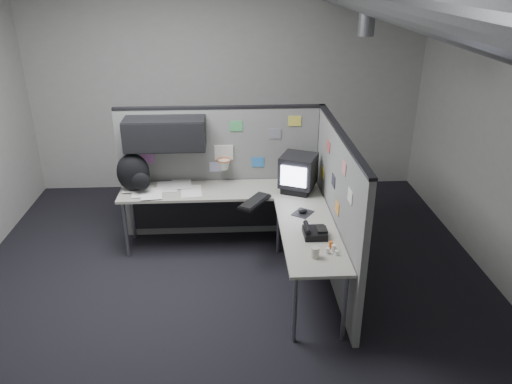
{
  "coord_description": "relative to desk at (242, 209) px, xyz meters",
  "views": [
    {
      "loc": [
        0.03,
        -4.3,
        3.08
      ],
      "look_at": [
        0.28,
        0.35,
        0.97
      ],
      "focal_mm": 35.0,
      "sensor_mm": 36.0,
      "label": 1
    }
  ],
  "objects": [
    {
      "name": "partition_right",
      "position": [
        0.95,
        -0.49,
        0.21
      ],
      "size": [
        0.07,
        2.23,
        1.63
      ],
      "color": "slate",
      "rests_on": "ground"
    },
    {
      "name": "monitor",
      "position": [
        0.64,
        0.2,
        0.34
      ],
      "size": [
        0.49,
        0.49,
        0.43
      ],
      "rotation": [
        0.0,
        0.0,
        0.38
      ],
      "color": "black",
      "rests_on": "desk"
    },
    {
      "name": "phone",
      "position": [
        0.67,
        -0.87,
        0.16
      ],
      "size": [
        0.22,
        0.24,
        0.11
      ],
      "rotation": [
        0.0,
        0.0,
        -0.17
      ],
      "color": "black",
      "rests_on": "desk"
    },
    {
      "name": "papers",
      "position": [
        -0.93,
        0.31,
        0.13
      ],
      "size": [
        0.94,
        0.63,
        0.02
      ],
      "rotation": [
        0.0,
        0.0,
        0.09
      ],
      "color": "white",
      "rests_on": "desk"
    },
    {
      "name": "mouse",
      "position": [
        0.62,
        -0.38,
        0.13
      ],
      "size": [
        0.26,
        0.27,
        0.05
      ],
      "rotation": [
        0.0,
        0.0,
        0.15
      ],
      "color": "black",
      "rests_on": "desk"
    },
    {
      "name": "desk",
      "position": [
        0.0,
        0.0,
        0.0
      ],
      "size": [
        2.31,
        2.11,
        0.73
      ],
      "color": "#9D9B8D",
      "rests_on": "ground"
    },
    {
      "name": "cup",
      "position": [
        0.61,
        -1.25,
        0.17
      ],
      "size": [
        0.09,
        0.09,
        0.1
      ],
      "primitive_type": "cylinder",
      "rotation": [
        0.0,
        0.0,
        -0.34
      ],
      "color": "beige",
      "rests_on": "desk"
    },
    {
      "name": "bottles",
      "position": [
        0.78,
        -1.16,
        0.15
      ],
      "size": [
        0.12,
        0.16,
        0.07
      ],
      "rotation": [
        0.0,
        0.0,
        -0.19
      ],
      "color": "silver",
      "rests_on": "desk"
    },
    {
      "name": "partition_back",
      "position": [
        -0.4,
        0.53,
        0.38
      ],
      "size": [
        2.44,
        0.42,
        1.63
      ],
      "color": "slate",
      "rests_on": "ground"
    },
    {
      "name": "backpack",
      "position": [
        -1.22,
        0.29,
        0.34
      ],
      "size": [
        0.44,
        0.39,
        0.45
      ],
      "rotation": [
        0.0,
        0.0,
        0.36
      ],
      "color": "black",
      "rests_on": "desk"
    },
    {
      "name": "room",
      "position": [
        0.41,
        -0.7,
        1.48
      ],
      "size": [
        5.62,
        5.62,
        3.22
      ],
      "color": "black",
      "rests_on": "ground"
    },
    {
      "name": "keyboard",
      "position": [
        0.13,
        -0.11,
        0.14
      ],
      "size": [
        0.39,
        0.48,
        0.04
      ],
      "rotation": [
        0.0,
        0.0,
        0.22
      ],
      "color": "black",
      "rests_on": "desk"
    }
  ]
}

